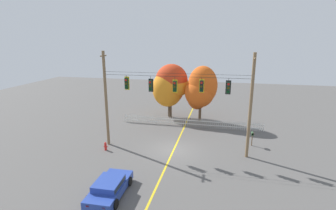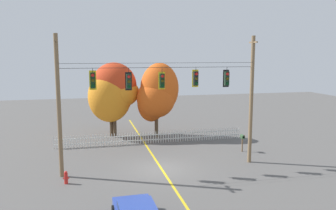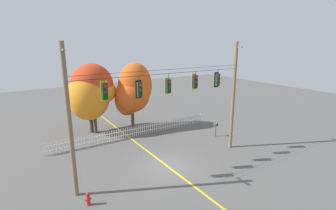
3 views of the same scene
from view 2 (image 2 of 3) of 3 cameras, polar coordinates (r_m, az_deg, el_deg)
The scene contains 14 objects.
ground at distance 23.99m, azimuth -1.10°, elevation -10.46°, with size 80.00×80.00×0.00m, color #565451.
lane_centerline_stripe at distance 23.99m, azimuth -1.10°, elevation -10.45°, with size 0.16×36.00×0.01m, color gold.
signal_support_span at distance 22.91m, azimuth -1.13°, elevation 0.47°, with size 13.28×1.10×9.01m.
traffic_signal_northbound_secondary at distance 22.26m, azimuth -12.29°, elevation 4.01°, with size 0.43×0.38×1.37m.
traffic_signal_westbound_side at distance 22.42m, azimuth -6.49°, elevation 3.90°, with size 0.43×0.38×1.46m.
traffic_signal_eastbound_side at distance 22.78m, azimuth -0.99°, elevation 4.04°, with size 0.43×0.38×1.44m.
traffic_signal_northbound_primary at distance 23.38m, azimuth 4.60°, elevation 4.40°, with size 0.43×0.38×1.34m.
traffic_signal_southbound_primary at distance 24.15m, azimuth 9.64°, elevation 4.34°, with size 0.43×0.38×1.39m.
white_picket_fence at distance 30.44m, azimuth -2.65°, elevation -5.34°, with size 16.50×0.06×1.03m.
autumn_maple_near_fence at distance 32.66m, azimuth -9.07°, elevation 2.09°, with size 4.40×3.69×6.98m.
autumn_maple_mid at distance 32.49m, azimuth -9.18°, elevation 1.77°, with size 4.78×4.23×6.44m.
autumn_oak_far_east at distance 32.12m, azimuth -1.88°, elevation 1.68°, with size 3.92×3.49×6.95m.
fire_hydrant at distance 22.14m, azimuth -16.46°, elevation -11.39°, with size 0.38×0.22×0.79m.
roadside_mailbox at distance 28.32m, azimuth 12.18°, elevation -5.30°, with size 0.25×0.44×1.39m.
Camera 2 is at (-4.75, -22.19, 7.78)m, focal length 36.98 mm.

